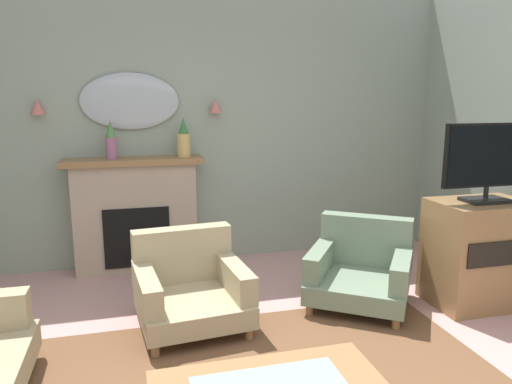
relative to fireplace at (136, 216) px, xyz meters
name	(u,v)px	position (x,y,z in m)	size (l,w,h in m)	color
wall_back	(193,126)	(0.63, 0.22, 0.88)	(6.45, 0.10, 2.91)	#93A393
fireplace	(136,216)	(0.00, 0.00, 0.00)	(1.36, 0.36, 1.16)	tan
mantel_vase_right	(111,141)	(-0.20, -0.03, 0.77)	(0.11, 0.11, 0.37)	#9E6084
mantel_vase_centre	(184,140)	(0.50, -0.03, 0.76)	(0.13, 0.13, 0.39)	tan
wall_mirror	(130,101)	(0.00, 0.14, 1.14)	(0.96, 0.06, 0.56)	#B2BCC6
wall_sconce_left	(37,107)	(-0.85, 0.09, 1.09)	(0.14, 0.14, 0.14)	#D17066
wall_sconce_right	(216,106)	(0.85, 0.09, 1.09)	(0.14, 0.14, 0.14)	#D17066
armchair_near_fireplace	(361,268)	(1.85, -1.30, -0.27)	(1.13, 1.13, 0.71)	gray
armchair_beside_couch	(189,286)	(0.37, -1.32, -0.27)	(0.89, 0.89, 0.71)	tan
tv_cabinet	(479,253)	(2.81, -1.58, -0.12)	(0.80, 0.57, 0.90)	olive
tv_flatscreen	(489,160)	(2.81, -1.60, 0.68)	(0.84, 0.24, 0.65)	black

